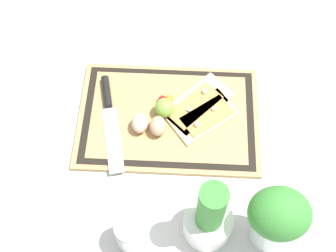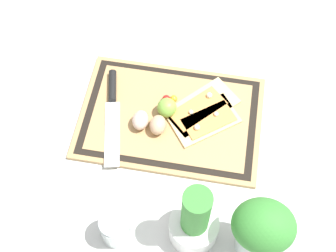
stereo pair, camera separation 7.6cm
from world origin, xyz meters
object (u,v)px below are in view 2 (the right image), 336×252
(pizza_slice_far, at_px, (205,121))
(herb_glass, at_px, (261,230))
(pizza_slice_near, at_px, (201,107))
(egg_brown, at_px, (158,125))
(lime, at_px, (167,108))
(egg_pink, at_px, (140,120))
(herb_pot, at_px, (194,222))
(cherry_tomato_yellow, at_px, (175,99))
(knife, at_px, (112,101))
(sauce_jar, at_px, (116,229))
(cherry_tomato_red, at_px, (166,99))

(pizza_slice_far, xyz_separation_m, herb_glass, (-0.16, 0.32, 0.11))
(pizza_slice_near, height_order, egg_brown, egg_brown)
(pizza_slice_near, bearing_deg, lime, 18.67)
(pizza_slice_near, height_order, egg_pink, egg_pink)
(herb_pot, bearing_deg, cherry_tomato_yellow, -73.83)
(egg_brown, relative_size, herb_glass, 0.27)
(pizza_slice_near, bearing_deg, pizza_slice_far, 112.77)
(herb_pot, bearing_deg, lime, -69.43)
(knife, height_order, sauce_jar, sauce_jar)
(pizza_slice_far, relative_size, sauce_jar, 2.12)
(egg_brown, distance_m, cherry_tomato_red, 0.09)
(egg_pink, height_order, lime, lime)
(pizza_slice_far, relative_size, egg_brown, 3.58)
(knife, distance_m, herb_pot, 0.43)
(egg_pink, distance_m, herb_glass, 0.44)
(pizza_slice_far, xyz_separation_m, egg_pink, (0.17, 0.04, 0.02))
(pizza_slice_near, bearing_deg, egg_brown, 38.94)
(sauce_jar, height_order, herb_glass, herb_glass)
(pizza_slice_far, height_order, herb_glass, herb_glass)
(herb_glass, bearing_deg, pizza_slice_near, -63.99)
(egg_pink, xyz_separation_m, cherry_tomato_yellow, (-0.08, -0.09, -0.01))
(pizza_slice_far, height_order, sauce_jar, sauce_jar)
(cherry_tomato_yellow, bearing_deg, knife, 11.66)
(egg_pink, bearing_deg, knife, -31.07)
(egg_brown, xyz_separation_m, cherry_tomato_red, (-0.01, -0.09, -0.01))
(lime, xyz_separation_m, herb_pot, (-0.12, 0.32, 0.04))
(egg_brown, bearing_deg, herb_pot, 117.07)
(pizza_slice_near, xyz_separation_m, pizza_slice_far, (-0.02, 0.04, 0.00))
(pizza_slice_near, xyz_separation_m, herb_glass, (-0.17, 0.36, 0.11))
(cherry_tomato_yellow, xyz_separation_m, sauce_jar, (0.08, 0.40, 0.02))
(pizza_slice_far, xyz_separation_m, knife, (0.26, -0.02, 0.00))
(egg_brown, relative_size, sauce_jar, 0.59)
(cherry_tomato_yellow, relative_size, herb_glass, 0.10)
(pizza_slice_far, relative_size, herb_pot, 0.89)
(pizza_slice_near, relative_size, lime, 3.99)
(pizza_slice_near, distance_m, egg_pink, 0.18)
(herb_glass, bearing_deg, sauce_jar, 4.68)
(lime, distance_m, herb_pot, 0.34)
(lime, height_order, herb_glass, herb_glass)
(knife, distance_m, cherry_tomato_yellow, 0.17)
(egg_brown, xyz_separation_m, herb_glass, (-0.28, 0.27, 0.09))
(cherry_tomato_yellow, bearing_deg, herb_pot, 106.17)
(pizza_slice_near, distance_m, egg_brown, 0.14)
(pizza_slice_near, xyz_separation_m, sauce_jar, (0.15, 0.38, 0.02))
(egg_brown, bearing_deg, lime, -105.23)
(pizza_slice_near, distance_m, cherry_tomato_yellow, 0.08)
(lime, relative_size, sauce_jar, 0.56)
(knife, relative_size, sauce_jar, 3.10)
(herb_pot, relative_size, sauce_jar, 2.38)
(pizza_slice_far, bearing_deg, egg_brown, 19.96)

